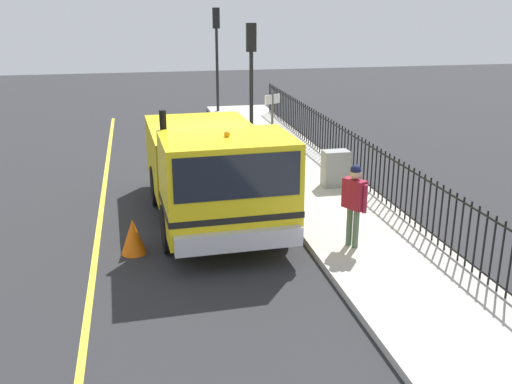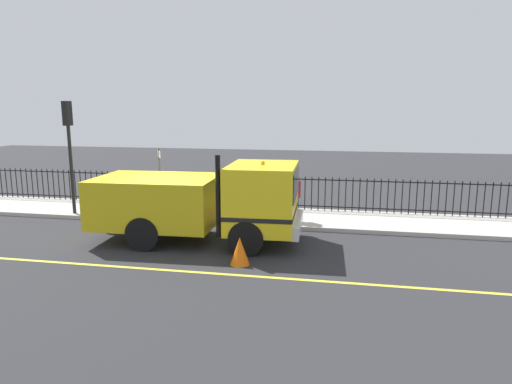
{
  "view_description": "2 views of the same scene",
  "coord_description": "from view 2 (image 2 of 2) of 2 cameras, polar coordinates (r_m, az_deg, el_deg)",
  "views": [
    {
      "loc": [
        -1.61,
        -13.53,
        4.76
      ],
      "look_at": [
        0.61,
        -2.87,
        1.2
      ],
      "focal_mm": 41.04,
      "sensor_mm": 36.0,
      "label": 1
    },
    {
      "loc": [
        -12.47,
        -5.07,
        3.94
      ],
      "look_at": [
        1.74,
        -2.34,
        1.21
      ],
      "focal_mm": 31.64,
      "sensor_mm": 36.0,
      "label": 2
    }
  ],
  "objects": [
    {
      "name": "work_truck",
      "position": [
        13.28,
        -5.85,
        -0.8
      ],
      "size": [
        2.73,
        6.18,
        2.7
      ],
      "rotation": [
        0.0,
        0.0,
        3.18
      ],
      "color": "yellow",
      "rests_on": "ground"
    },
    {
      "name": "traffic_light_near",
      "position": [
        17.32,
        -22.59,
        6.72
      ],
      "size": [
        0.31,
        0.23,
        4.01
      ],
      "rotation": [
        0.0,
        0.0,
        3.07
      ],
      "color": "black",
      "rests_on": "sidewalk_slab"
    },
    {
      "name": "sidewalk_slab",
      "position": [
        16.71,
        -7.09,
        -2.77
      ],
      "size": [
        2.71,
        26.42,
        0.14
      ],
      "primitive_type": "cube",
      "color": "#B7B2A8",
      "rests_on": "ground"
    },
    {
      "name": "worker_standing",
      "position": [
        15.24,
        4.57,
        0.17
      ],
      "size": [
        0.41,
        0.56,
        1.67
      ],
      "rotation": [
        0.0,
        0.0,
        2.05
      ],
      "color": "maroon",
      "rests_on": "sidewalk_slab"
    },
    {
      "name": "traffic_cone",
      "position": [
        11.51,
        -2.07,
        -7.45
      ],
      "size": [
        0.5,
        0.5,
        0.71
      ],
      "primitive_type": "cone",
      "color": "orange",
      "rests_on": "ground"
    },
    {
      "name": "iron_fence",
      "position": [
        17.64,
        -6.0,
        0.31
      ],
      "size": [
        0.04,
        22.49,
        1.26
      ],
      "color": "black",
      "rests_on": "sidewalk_slab"
    },
    {
      "name": "street_sign",
      "position": [
        15.73,
        -12.06,
        2.1
      ],
      "size": [
        0.45,
        0.28,
        2.44
      ],
      "color": "#4C4C4C",
      "rests_on": "sidewalk_slab"
    },
    {
      "name": "ground_plane",
      "position": [
        14.03,
        -10.83,
        -5.82
      ],
      "size": [
        58.11,
        58.11,
        0.0
      ],
      "primitive_type": "plane",
      "color": "#2B2B2D",
      "rests_on": "ground"
    },
    {
      "name": "utility_cabinet",
      "position": [
        17.12,
        -8.02,
        -0.61
      ],
      "size": [
        0.67,
        0.44,
        0.95
      ],
      "primitive_type": "cube",
      "color": "gray",
      "rests_on": "sidewalk_slab"
    },
    {
      "name": "lane_marking",
      "position": [
        11.81,
        -15.46,
        -9.19
      ],
      "size": [
        0.12,
        23.77,
        0.01
      ],
      "primitive_type": "cube",
      "color": "yellow",
      "rests_on": "ground"
    }
  ]
}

